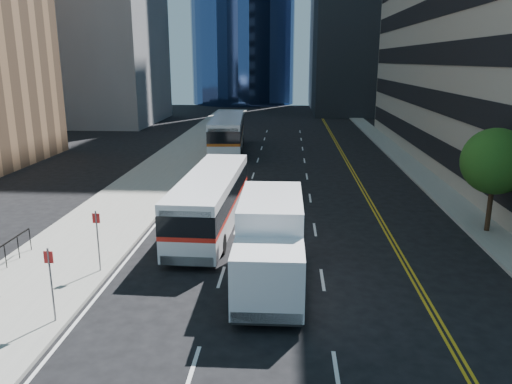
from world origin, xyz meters
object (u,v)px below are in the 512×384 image
(bus_front, at_px, (211,200))
(box_truck, at_px, (270,243))
(bus_rear, at_px, (228,133))
(street_tree, at_px, (495,161))

(bus_front, bearing_deg, box_truck, -61.58)
(bus_rear, xyz_separation_m, box_truck, (5.06, -28.72, -0.04))
(street_tree, relative_size, box_truck, 0.74)
(bus_front, distance_m, bus_rear, 22.38)
(box_truck, bearing_deg, bus_rear, 99.67)
(bus_front, bearing_deg, street_tree, 2.73)
(street_tree, bearing_deg, box_truck, -147.78)
(street_tree, relative_size, bus_front, 0.46)
(street_tree, distance_m, bus_rear, 27.10)
(bus_rear, height_order, box_truck, box_truck)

